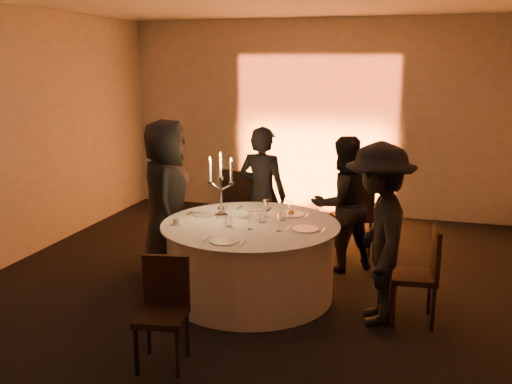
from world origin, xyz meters
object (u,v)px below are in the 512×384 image
(chair_right, at_px, (423,269))
(chair_front, at_px, (164,305))
(guest_left, at_px, (167,197))
(chair_left, at_px, (163,213))
(guest_right, at_px, (378,234))
(guest_back_left, at_px, (262,195))
(chair_back_right, at_px, (354,213))
(chair_back_left, at_px, (243,205))
(banquet_table, at_px, (250,260))
(coffee_cup, at_px, (176,222))
(guest_back_right, at_px, (342,204))
(candelabra, at_px, (221,194))

(chair_right, bearing_deg, chair_front, -61.65)
(guest_left, bearing_deg, chair_left, 13.67)
(chair_front, xyz_separation_m, guest_right, (1.55, 1.23, 0.36))
(guest_back_left, relative_size, guest_right, 0.97)
(chair_right, distance_m, guest_left, 2.86)
(chair_left, bearing_deg, chair_back_right, -101.33)
(chair_back_left, bearing_deg, guest_left, 76.19)
(banquet_table, distance_m, coffee_cup, 0.85)
(banquet_table, relative_size, guest_back_right, 1.16)
(guest_left, relative_size, candelabra, 2.55)
(chair_back_right, relative_size, chair_right, 1.06)
(chair_back_left, bearing_deg, guest_back_left, 157.61)
(guest_left, bearing_deg, coffee_cup, -167.10)
(guest_back_left, height_order, candelabra, guest_back_left)
(chair_back_right, distance_m, coffee_cup, 2.40)
(chair_back_right, relative_size, coffee_cup, 8.79)
(chair_back_left, xyz_separation_m, guest_back_right, (1.28, -0.30, 0.18))
(chair_right, height_order, candelabra, candelabra)
(chair_left, bearing_deg, guest_left, -178.84)
(chair_left, xyz_separation_m, chair_right, (3.01, -0.88, -0.07))
(chair_back_left, xyz_separation_m, chair_front, (0.23, -2.80, -0.11))
(banquet_table, bearing_deg, chair_front, -100.63)
(chair_back_left, distance_m, chair_back_right, 1.38)
(chair_left, bearing_deg, coffee_cup, -179.33)
(chair_right, height_order, guest_right, guest_right)
(banquet_table, relative_size, chair_back_right, 1.86)
(guest_back_right, distance_m, candelabra, 1.45)
(guest_left, bearing_deg, candelabra, -125.60)
(chair_right, bearing_deg, guest_back_left, -128.34)
(chair_front, bearing_deg, chair_right, 24.10)
(banquet_table, relative_size, coffee_cup, 16.36)
(chair_right, distance_m, candelabra, 2.14)
(banquet_table, distance_m, guest_left, 1.26)
(chair_back_right, xyz_separation_m, guest_right, (0.42, -1.79, 0.29))
(guest_back_right, bearing_deg, guest_left, -18.11)
(chair_right, distance_m, guest_back_right, 1.51)
(banquet_table, bearing_deg, guest_back_left, 99.22)
(chair_right, relative_size, guest_back_right, 0.59)
(chair_front, bearing_deg, coffee_cup, 99.55)
(banquet_table, height_order, chair_right, chair_right)
(chair_back_left, relative_size, chair_right, 1.15)
(guest_back_right, bearing_deg, chair_front, 30.05)
(chair_back_right, height_order, guest_right, guest_right)
(chair_back_left, height_order, guest_right, guest_right)
(chair_left, bearing_deg, guest_back_right, -113.93)
(chair_right, xyz_separation_m, coffee_cup, (-2.39, -0.10, 0.29))
(banquet_table, distance_m, guest_right, 1.37)
(chair_back_right, xyz_separation_m, coffee_cup, (-1.56, -1.80, 0.26))
(chair_back_right, bearing_deg, chair_back_left, -17.55)
(guest_left, xyz_separation_m, guest_right, (2.38, -0.62, -0.04))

